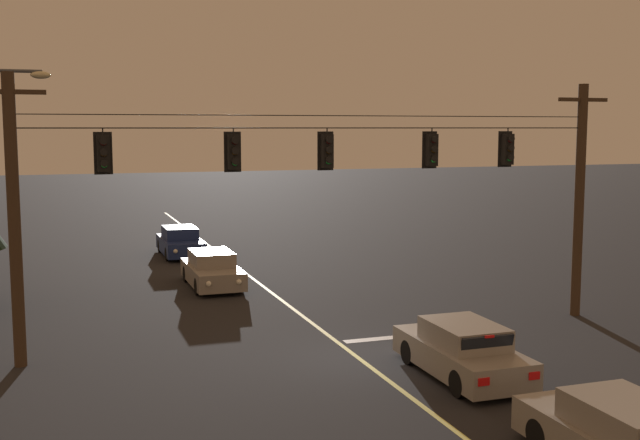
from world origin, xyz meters
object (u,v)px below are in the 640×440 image
Objects in this scene: car_oncoming_lead at (212,270)px; car_waiting_second_near at (624,440)px; traffic_light_right_inner at (432,150)px; traffic_light_rightmost at (508,149)px; traffic_light_leftmost at (103,153)px; car_oncoming_trailing at (180,242)px; car_waiting_near_lane at (462,351)px; traffic_light_left_inner at (234,152)px; traffic_light_centre at (327,151)px.

car_oncoming_lead is 19.18m from car_waiting_second_near.
traffic_light_right_inner is 1.00× the size of traffic_light_rightmost.
traffic_light_leftmost reaches higher than car_oncoming_trailing.
traffic_light_leftmost is 0.28× the size of car_oncoming_trailing.
car_oncoming_lead is at bearing 62.36° from traffic_light_leftmost.
traffic_light_rightmost is 12.09m from car_waiting_second_near.
traffic_light_right_inner is 6.74m from car_waiting_near_lane.
traffic_light_leftmost is 0.28× the size of car_waiting_near_lane.
car_oncoming_trailing is (0.96, 16.39, -4.86)m from traffic_light_left_inner.
car_oncoming_trailing is (4.43, 16.39, -4.86)m from traffic_light_leftmost.
car_waiting_near_lane is at bearing 89.75° from car_waiting_second_near.
traffic_light_left_inner is at bearing 0.00° from traffic_light_leftmost.
traffic_light_centre is 17.19m from car_oncoming_trailing.
traffic_light_leftmost is 3.47m from traffic_light_left_inner.
car_oncoming_trailing is (-3.76, 20.86, -0.00)m from car_waiting_near_lane.
traffic_light_left_inner is (3.47, 0.00, 0.00)m from traffic_light_leftmost.
car_waiting_near_lane is (-3.98, -4.47, -4.86)m from traffic_light_rightmost.
traffic_light_left_inner is 17.12m from car_oncoming_trailing.
car_oncoming_lead is at bearing 83.44° from traffic_light_left_inner.
traffic_light_rightmost is 0.28× the size of car_oncoming_lead.
traffic_light_leftmost reaches higher than car_waiting_second_near.
traffic_light_centre reaches higher than car_waiting_near_lane.
traffic_light_centre is at bearing 0.00° from traffic_light_left_inner.
traffic_light_rightmost reaches higher than car_waiting_near_lane.
traffic_light_rightmost is 12.47m from car_oncoming_lead.
traffic_light_centre is 3.34m from traffic_light_right_inner.
traffic_light_centre reaches higher than car_oncoming_lead.
traffic_light_left_inner is at bearing 114.44° from car_waiting_second_near.
traffic_light_centre is at bearing 100.75° from car_waiting_second_near.
car_waiting_second_near is at bearing -65.56° from traffic_light_left_inner.
traffic_light_leftmost and traffic_light_rightmost have the same top height.
car_oncoming_trailing is at bearing 115.29° from traffic_light_rightmost.
car_waiting_second_near is at bearing -111.21° from traffic_light_rightmost.
car_waiting_near_lane is 13.50m from car_oncoming_lead.
traffic_light_right_inner is 11.03m from car_oncoming_lead.
traffic_light_left_inner is 1.00× the size of traffic_light_rightmost.
car_waiting_second_near is (-4.01, -10.32, -4.86)m from traffic_light_rightmost.
car_oncoming_trailing and car_waiting_second_near have the same top height.
car_oncoming_trailing is at bearing 90.15° from car_oncoming_lead.
traffic_light_centre is 5.97m from traffic_light_rightmost.
car_oncoming_trailing is (-0.02, 7.89, 0.00)m from car_oncoming_lead.
traffic_light_left_inner and traffic_light_rightmost have the same top height.
traffic_light_rightmost reaches higher than car_oncoming_lead.
traffic_light_right_inner is at bearing -72.67° from car_oncoming_trailing.
car_oncoming_trailing is (-5.11, 16.39, -4.86)m from traffic_light_right_inner.
traffic_light_centre is 9.94m from car_oncoming_lead.
traffic_light_centre is at bearing 113.93° from car_waiting_near_lane.
car_oncoming_trailing is (-1.78, 16.39, -4.86)m from traffic_light_centre.
traffic_light_centre is 1.00× the size of traffic_light_right_inner.
traffic_light_rightmost is 0.28× the size of car_oncoming_trailing.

